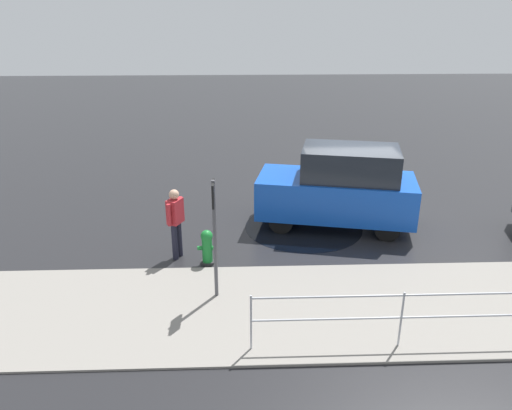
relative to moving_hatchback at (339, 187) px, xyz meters
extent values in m
plane|color=black|center=(-0.51, -0.37, -1.03)|extent=(60.00, 60.00, 0.00)
cube|color=gray|center=(-0.51, 3.83, -1.01)|extent=(24.00, 3.20, 0.04)
cube|color=blue|center=(0.09, -0.02, -0.23)|extent=(4.17, 2.48, 0.99)
cube|color=#1E232B|center=(-0.22, 0.05, 0.65)|extent=(2.60, 1.95, 0.77)
cylinder|color=black|center=(1.49, 0.41, -0.73)|extent=(0.63, 0.34, 0.60)
cylinder|color=black|center=(1.19, -0.99, -0.73)|extent=(0.63, 0.34, 0.60)
cylinder|color=black|center=(-1.02, 0.95, -0.73)|extent=(0.63, 0.34, 0.60)
cylinder|color=black|center=(-1.32, -0.45, -0.73)|extent=(0.63, 0.34, 0.60)
cylinder|color=#197A2D|center=(3.25, 1.98, -0.72)|extent=(0.22, 0.22, 0.62)
sphere|color=#197A2D|center=(3.25, 1.98, -0.35)|extent=(0.26, 0.26, 0.26)
cylinder|color=#197A2D|center=(3.09, 1.98, -0.64)|extent=(0.10, 0.09, 0.09)
cylinder|color=#197A2D|center=(3.41, 1.98, -0.64)|extent=(0.10, 0.09, 0.09)
cylinder|color=#2D2D2D|center=(3.25, 1.98, -1.00)|extent=(0.31, 0.31, 0.06)
cube|color=#B2262D|center=(3.93, 1.65, 0.10)|extent=(0.37, 0.43, 0.55)
sphere|color=tan|center=(3.93, 1.65, 0.48)|extent=(0.22, 0.22, 0.22)
cylinder|color=#1E1E2D|center=(3.89, 1.57, -0.60)|extent=(0.13, 0.13, 0.85)
cylinder|color=#1E1E2D|center=(3.97, 1.73, -0.60)|extent=(0.13, 0.13, 0.85)
cylinder|color=#B2262D|center=(3.83, 1.44, 0.10)|extent=(0.09, 0.09, 0.50)
cylinder|color=#B2262D|center=(4.04, 1.87, 0.10)|extent=(0.09, 0.09, 0.50)
cylinder|color=#B7BABF|center=(-0.07, 5.00, -0.50)|extent=(0.04, 0.04, 1.05)
cylinder|color=#B7BABF|center=(2.37, 5.00, -0.50)|extent=(0.04, 0.04, 1.05)
cylinder|color=#4C4C51|center=(3.00, 3.34, 0.17)|extent=(0.07, 0.07, 2.40)
cube|color=black|center=(3.00, 3.34, 1.12)|extent=(0.04, 0.44, 0.44)
cylinder|color=black|center=(0.89, 0.11, -1.02)|extent=(2.99, 2.99, 0.01)
camera|label=1|loc=(2.55, 11.73, 4.25)|focal=35.00mm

